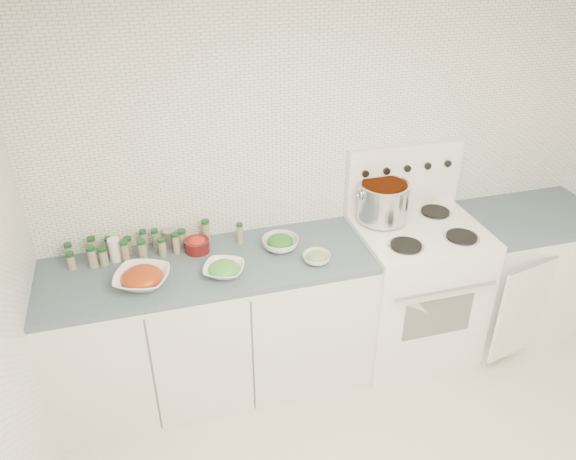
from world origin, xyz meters
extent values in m
cube|color=white|center=(0.00, 1.51, 1.25)|extent=(3.50, 0.02, 2.50)
cube|color=white|center=(-0.82, 1.19, 0.43)|extent=(1.85, 0.62, 0.86)
cube|color=#405060|center=(-0.82, 1.19, 0.88)|extent=(1.85, 0.62, 0.03)
cube|color=white|center=(0.48, 1.18, 0.46)|extent=(0.76, 0.65, 0.92)
cube|color=black|center=(0.48, 0.86, 0.50)|extent=(0.45, 0.01, 0.28)
cylinder|color=silver|center=(0.48, 0.82, 0.72)|extent=(0.65, 0.02, 0.02)
cube|color=white|center=(0.48, 1.18, 0.93)|extent=(0.76, 0.65, 0.01)
cube|color=white|center=(0.48, 1.47, 1.15)|extent=(0.76, 0.06, 0.43)
cylinder|color=silver|center=(0.30, 1.02, 0.94)|extent=(0.21, 0.21, 0.01)
cylinder|color=black|center=(0.30, 1.02, 0.94)|extent=(0.18, 0.18, 0.01)
cylinder|color=silver|center=(0.66, 1.02, 0.94)|extent=(0.21, 0.21, 0.01)
cylinder|color=black|center=(0.66, 1.02, 0.94)|extent=(0.18, 0.18, 0.01)
cylinder|color=silver|center=(0.30, 1.33, 0.94)|extent=(0.21, 0.21, 0.01)
cylinder|color=black|center=(0.30, 1.33, 0.94)|extent=(0.18, 0.18, 0.01)
cylinder|color=silver|center=(0.66, 1.33, 0.94)|extent=(0.21, 0.21, 0.01)
cylinder|color=black|center=(0.66, 1.33, 0.94)|extent=(0.18, 0.18, 0.01)
cylinder|color=black|center=(0.20, 1.44, 1.22)|extent=(0.04, 0.02, 0.04)
cylinder|color=black|center=(0.34, 1.44, 1.22)|extent=(0.04, 0.02, 0.04)
cylinder|color=black|center=(0.48, 1.44, 1.22)|extent=(0.04, 0.02, 0.04)
cylinder|color=black|center=(0.62, 1.44, 1.22)|extent=(0.04, 0.02, 0.04)
cylinder|color=black|center=(0.76, 1.44, 1.22)|extent=(0.04, 0.02, 0.04)
cube|color=white|center=(1.30, 1.19, 0.43)|extent=(0.89, 0.62, 0.86)
cube|color=#405060|center=(1.30, 1.19, 0.88)|extent=(0.89, 0.62, 0.03)
cube|color=white|center=(1.07, 0.84, 0.43)|extent=(0.39, 0.10, 0.70)
cylinder|color=silver|center=(0.29, 1.34, 1.06)|extent=(0.31, 0.31, 0.24)
cylinder|color=orange|center=(0.29, 1.34, 1.17)|extent=(0.28, 0.28, 0.03)
torus|color=silver|center=(0.13, 1.34, 1.14)|extent=(0.01, 0.08, 0.08)
torus|color=silver|center=(0.45, 1.34, 1.14)|extent=(0.01, 0.08, 0.08)
imported|color=white|center=(-1.18, 1.10, 0.93)|extent=(0.36, 0.36, 0.07)
ellipsoid|color=#AA310E|center=(-1.18, 1.10, 0.95)|extent=(0.20, 0.20, 0.09)
imported|color=white|center=(-0.75, 1.07, 0.93)|extent=(0.28, 0.28, 0.05)
ellipsoid|color=#36832B|center=(-0.75, 1.07, 0.94)|extent=(0.16, 0.16, 0.07)
imported|color=white|center=(-0.39, 1.24, 0.93)|extent=(0.22, 0.22, 0.07)
ellipsoid|color=#1B5A19|center=(-0.39, 1.24, 0.95)|extent=(0.15, 0.15, 0.07)
imported|color=white|center=(-0.23, 1.05, 0.92)|extent=(0.17, 0.17, 0.05)
ellipsoid|color=#294D1E|center=(-0.23, 1.05, 0.94)|extent=(0.11, 0.11, 0.05)
cylinder|color=#500D0F|center=(-0.86, 1.35, 0.94)|extent=(0.14, 0.14, 0.07)
ellipsoid|color=red|center=(-0.86, 1.35, 0.96)|extent=(0.11, 0.11, 0.05)
cylinder|color=white|center=(-1.31, 1.38, 0.97)|extent=(0.09, 0.09, 0.13)
cylinder|color=gray|center=(-1.00, 1.45, 0.95)|extent=(0.09, 0.09, 0.10)
cylinder|color=gray|center=(-1.56, 1.44, 0.95)|extent=(0.04, 0.04, 0.09)
cylinder|color=#123F1C|center=(-1.56, 1.44, 1.00)|extent=(0.04, 0.04, 0.02)
cylinder|color=gray|center=(-1.43, 1.45, 0.95)|extent=(0.04, 0.04, 0.11)
cylinder|color=#123F1C|center=(-1.43, 1.45, 1.02)|extent=(0.05, 0.05, 0.02)
cylinder|color=gray|center=(-1.35, 1.45, 0.95)|extent=(0.04, 0.04, 0.09)
cylinder|color=#123F1C|center=(-1.35, 1.45, 1.00)|extent=(0.04, 0.04, 0.02)
cylinder|color=gray|center=(-1.24, 1.43, 0.94)|extent=(0.04, 0.04, 0.09)
cylinder|color=#123F1C|center=(-1.24, 1.43, 1.00)|extent=(0.05, 0.05, 0.02)
cylinder|color=gray|center=(-1.15, 1.45, 0.95)|extent=(0.04, 0.04, 0.11)
cylinder|color=#123F1C|center=(-1.15, 1.45, 1.02)|extent=(0.04, 0.04, 0.02)
cylinder|color=gray|center=(-1.09, 1.43, 0.95)|extent=(0.04, 0.04, 0.11)
cylinder|color=#123F1C|center=(-1.09, 1.43, 1.02)|extent=(0.04, 0.04, 0.02)
cylinder|color=gray|center=(-0.94, 1.43, 0.94)|extent=(0.05, 0.05, 0.09)
cylinder|color=#123F1C|center=(-0.94, 1.43, 1.00)|extent=(0.05, 0.05, 0.02)
cylinder|color=gray|center=(-0.79, 1.45, 0.96)|extent=(0.04, 0.04, 0.12)
cylinder|color=#123F1C|center=(-0.79, 1.45, 1.03)|extent=(0.05, 0.05, 0.02)
cylinder|color=gray|center=(-1.55, 1.35, 0.94)|extent=(0.04, 0.04, 0.09)
cylinder|color=#123F1C|center=(-1.55, 1.35, 0.99)|extent=(0.05, 0.05, 0.02)
cylinder|color=gray|center=(-1.43, 1.34, 0.96)|extent=(0.05, 0.05, 0.11)
cylinder|color=#123F1C|center=(-1.43, 1.34, 1.02)|extent=(0.05, 0.05, 0.02)
cylinder|color=gray|center=(-1.38, 1.34, 0.95)|extent=(0.05, 0.05, 0.09)
cylinder|color=#123F1C|center=(-1.38, 1.34, 1.00)|extent=(0.05, 0.05, 0.02)
cylinder|color=gray|center=(-1.26, 1.34, 0.96)|extent=(0.04, 0.04, 0.12)
cylinder|color=#123F1C|center=(-1.26, 1.34, 1.03)|extent=(0.04, 0.04, 0.02)
cylinder|color=gray|center=(-1.17, 1.34, 0.95)|extent=(0.05, 0.05, 0.11)
cylinder|color=#123F1C|center=(-1.17, 1.34, 1.01)|extent=(0.05, 0.05, 0.02)
cylinder|color=gray|center=(-1.06, 1.35, 0.95)|extent=(0.04, 0.04, 0.10)
cylinder|color=#123F1C|center=(-1.06, 1.35, 1.01)|extent=(0.05, 0.05, 0.02)
cylinder|color=gray|center=(-0.98, 1.35, 0.96)|extent=(0.04, 0.04, 0.11)
cylinder|color=#123F1C|center=(-0.98, 1.35, 1.02)|extent=(0.04, 0.04, 0.02)
cylinder|color=gray|center=(-0.60, 1.36, 0.96)|extent=(0.04, 0.04, 0.12)
cylinder|color=#123F1C|center=(-0.60, 1.36, 1.03)|extent=(0.04, 0.04, 0.02)
camera|label=1|loc=(-1.10, -1.44, 2.66)|focal=35.00mm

